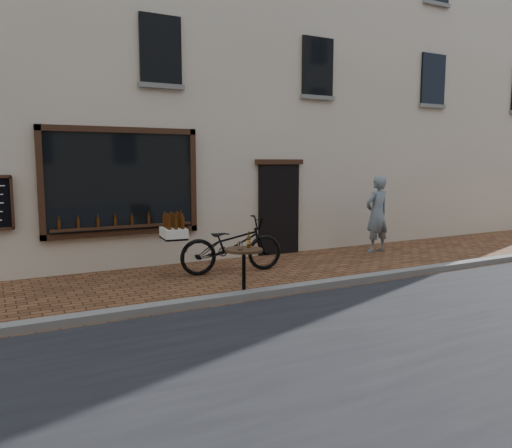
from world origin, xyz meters
name	(u,v)px	position (x,y,z in m)	size (l,w,h in m)	color
ground	(287,296)	(0.00, 0.00, 0.00)	(90.00, 90.00, 0.00)	#55301B
kerb	(281,290)	(0.00, 0.20, 0.06)	(90.00, 0.25, 0.12)	slate
shop_building	(162,60)	(0.00, 6.50, 5.00)	(28.00, 6.20, 10.00)	beige
cargo_bicycle	(230,244)	(-0.06, 2.12, 0.58)	(2.57, 0.97, 1.22)	black
bistro_table	(244,262)	(-0.64, 0.35, 0.58)	(0.64, 0.64, 1.09)	black
pedestrian	(377,214)	(4.20, 2.51, 0.96)	(0.70, 0.46, 1.92)	slate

